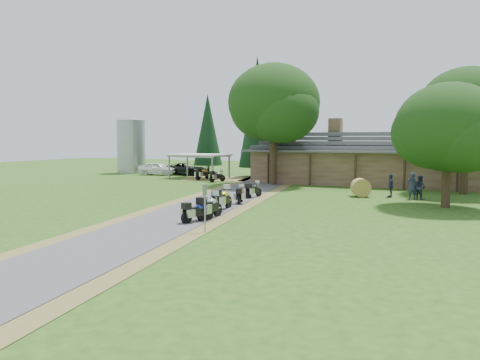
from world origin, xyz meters
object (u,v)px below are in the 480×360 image
at_px(lodge, 364,157).
at_px(motorcycle_row_c, 223,198).
at_px(silo, 131,145).
at_px(car_dark_suv, 186,166).
at_px(motorcycle_carport_a, 203,173).
at_px(motorcycle_row_d, 240,194).
at_px(motorcycle_carport_b, 217,176).
at_px(motorcycle_row_a, 197,210).
at_px(motorcycle_row_b, 210,206).
at_px(hay_bale, 361,188).
at_px(motorcycle_row_e, 254,189).
at_px(carport, 199,166).
at_px(car_white_sedan, 158,167).

relative_size(lodge, motorcycle_row_c, 10.05).
bearing_deg(motorcycle_row_c, silo, 44.20).
distance_m(lodge, car_dark_suv, 20.51).
bearing_deg(motorcycle_carport_a, car_dark_suv, 55.32).
relative_size(motorcycle_row_d, motorcycle_carport_b, 0.96).
distance_m(motorcycle_row_a, motorcycle_carport_a, 24.60).
bearing_deg(motorcycle_carport_a, motorcycle_row_b, -141.20).
relative_size(car_dark_suv, hay_bale, 4.18).
height_order(motorcycle_carport_a, hay_bale, motorcycle_carport_a).
relative_size(motorcycle_row_c, motorcycle_row_e, 1.22).
xyz_separation_m(carport, car_dark_suv, (-3.48, 3.16, -0.24)).
relative_size(silo, motorcycle_row_c, 3.28).
relative_size(carport, motorcycle_row_b, 2.90).
distance_m(car_white_sedan, hay_bale, 27.25).
distance_m(silo, motorcycle_row_e, 28.48).
relative_size(motorcycle_row_a, hay_bale, 1.33).
height_order(motorcycle_row_c, hay_bale, motorcycle_row_c).
bearing_deg(silo, motorcycle_row_a, -47.85).
xyz_separation_m(motorcycle_row_a, motorcycle_row_b, (0.13, 1.11, 0.10)).
bearing_deg(car_dark_suv, silo, 91.40).
xyz_separation_m(carport, motorcycle_carport_b, (3.66, -2.99, -0.67)).
height_order(lodge, motorcycle_row_a, lodge).
height_order(car_white_sedan, motorcycle_row_b, car_white_sedan).
relative_size(motorcycle_row_c, hay_bale, 1.61).
height_order(lodge, carport, lodge).
distance_m(motorcycle_row_a, motorcycle_row_e, 10.32).
distance_m(motorcycle_row_e, motorcycle_carport_b, 12.63).
bearing_deg(lodge, motorcycle_carport_a, -169.38).
bearing_deg(motorcycle_row_c, car_white_sedan, 39.66).
bearing_deg(car_dark_suv, motorcycle_row_c, -140.38).
relative_size(car_white_sedan, motorcycle_row_b, 2.78).
distance_m(motorcycle_row_b, hay_bale, 14.09).
bearing_deg(motorcycle_row_e, lodge, -10.45).
relative_size(lodge, car_dark_suv, 3.87).
relative_size(motorcycle_row_a, motorcycle_row_b, 0.85).
distance_m(motorcycle_row_d, hay_bale, 9.47).
height_order(motorcycle_row_d, motorcycle_carport_a, motorcycle_carport_a).
distance_m(car_white_sedan, motorcycle_carport_a, 8.36).
bearing_deg(carport, hay_bale, -22.09).
xyz_separation_m(car_white_sedan, motorcycle_row_d, (18.36, -17.79, -0.36)).
relative_size(car_white_sedan, motorcycle_row_e, 3.29).
relative_size(motorcycle_row_b, motorcycle_row_d, 1.18).
distance_m(carport, motorcycle_carport_a, 1.91).
relative_size(lodge, hay_bale, 16.16).
bearing_deg(motorcycle_row_e, motorcycle_row_c, -164.80).
xyz_separation_m(motorcycle_row_d, motorcycle_carport_b, (-8.19, 12.92, 0.02)).
bearing_deg(silo, motorcycle_row_b, -46.48).
xyz_separation_m(silo, motorcycle_carport_a, (12.70, -4.97, -2.80)).
height_order(silo, car_white_sedan, silo).
relative_size(motorcycle_row_c, motorcycle_carport_a, 1.06).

